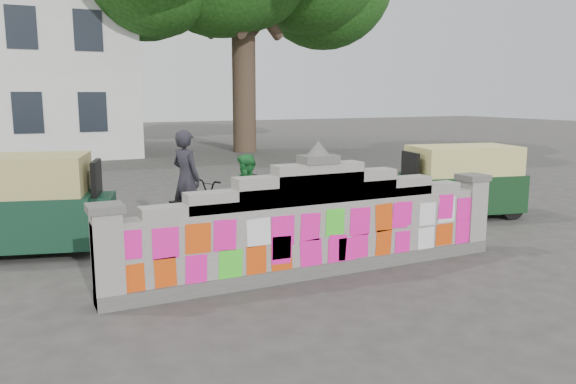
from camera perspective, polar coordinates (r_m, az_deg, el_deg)
name	(u,v)px	position (r m, az deg, el deg)	size (l,w,h in m)	color
ground	(317,274)	(8.57, 2.98, -8.30)	(100.00, 100.00, 0.00)	#383533
parapet_wall	(318,225)	(8.36, 3.05, -3.42)	(6.48, 0.44, 2.01)	#4C4C49
cyclist_bike	(187,211)	(10.68, -10.20, -1.88)	(0.70, 2.00, 1.05)	black
cyclist_rider	(187,191)	(10.61, -10.26, 0.06)	(0.65, 0.43, 1.78)	#222129
pedestrian	(247,196)	(10.55, -4.15, -0.44)	(0.77, 0.60, 1.58)	#238237
rickshaw_left	(19,203)	(10.45, -25.67, -1.05)	(3.12, 2.03, 1.67)	#113323
rickshaw_right	(459,180)	(12.89, 17.00, 1.14)	(2.93, 1.79, 1.57)	#113318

